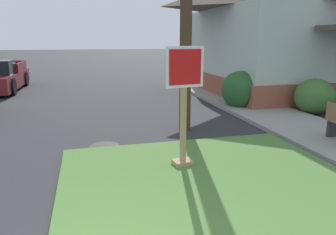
# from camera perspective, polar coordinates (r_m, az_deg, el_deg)

# --- Properties ---
(grass_corner_patch) EXTENTS (5.02, 5.39, 0.08)m
(grass_corner_patch) POSITION_cam_1_polar(r_m,az_deg,el_deg) (5.15, 9.79, -13.64)
(grass_corner_patch) COLOR #477033
(grass_corner_patch) RESTS_ON ground
(sidewalk_strip) EXTENTS (2.20, 18.73, 0.12)m
(sidewalk_strip) POSITION_cam_1_polar(r_m,az_deg,el_deg) (10.74, 17.76, 0.59)
(sidewalk_strip) COLOR gray
(sidewalk_strip) RESTS_ON ground
(stop_sign) EXTENTS (0.72, 0.33, 2.21)m
(stop_sign) POSITION_cam_1_polar(r_m,az_deg,el_deg) (5.81, 2.84, 1.47)
(stop_sign) COLOR #A3845B
(stop_sign) RESTS_ON grass_corner_patch
(manhole_cover) EXTENTS (0.70, 0.70, 0.02)m
(manhole_cover) POSITION_cam_1_polar(r_m,az_deg,el_deg) (7.46, -11.33, -5.12)
(manhole_cover) COLOR black
(manhole_cover) RESTS_ON ground
(corner_house) EXTENTS (9.81, 9.18, 6.04)m
(corner_house) POSITION_cam_1_polar(r_m,az_deg,el_deg) (16.49, 23.67, 15.17)
(corner_house) COLOR brown
(corner_house) RESTS_ON ground
(shrub_near_porch) EXTENTS (1.26, 1.26, 1.17)m
(shrub_near_porch) POSITION_cam_1_polar(r_m,az_deg,el_deg) (11.45, 24.77, 3.45)
(shrub_near_porch) COLOR #3D692E
(shrub_near_porch) RESTS_ON ground
(shrub_by_curb) EXTENTS (1.37, 1.37, 1.33)m
(shrub_by_curb) POSITION_cam_1_polar(r_m,az_deg,el_deg) (11.58, 12.89, 4.89)
(shrub_by_curb) COLOR #285628
(shrub_by_curb) RESTS_ON ground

